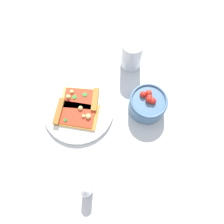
{
  "coord_description": "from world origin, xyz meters",
  "views": [
    {
      "loc": [
        0.29,
        -0.02,
        0.71
      ],
      "look_at": [
        0.04,
        0.06,
        0.03
      ],
      "focal_mm": 32.97,
      "sensor_mm": 36.0,
      "label": 1
    }
  ],
  "objects_px": {
    "pizza_slice_near": "(74,114)",
    "pizza_slice_far": "(83,99)",
    "plate": "(79,110)",
    "soda_glass": "(132,55)",
    "salad_bowl": "(147,104)",
    "pepper_shaker": "(87,191)"
  },
  "relations": [
    {
      "from": "pizza_slice_near",
      "to": "pepper_shaker",
      "type": "xyz_separation_m",
      "value": [
        0.26,
        -0.03,
        0.02
      ]
    },
    {
      "from": "pizza_slice_near",
      "to": "salad_bowl",
      "type": "bearing_deg",
      "value": 78.19
    },
    {
      "from": "pizza_slice_near",
      "to": "soda_glass",
      "type": "height_order",
      "value": "soda_glass"
    },
    {
      "from": "plate",
      "to": "soda_glass",
      "type": "distance_m",
      "value": 0.29
    },
    {
      "from": "pizza_slice_far",
      "to": "pizza_slice_near",
      "type": "bearing_deg",
      "value": -43.77
    },
    {
      "from": "pizza_slice_near",
      "to": "pizza_slice_far",
      "type": "relative_size",
      "value": 1.13
    },
    {
      "from": "plate",
      "to": "salad_bowl",
      "type": "bearing_deg",
      "value": 74.15
    },
    {
      "from": "salad_bowl",
      "to": "pizza_slice_far",
      "type": "bearing_deg",
      "value": -115.31
    },
    {
      "from": "soda_glass",
      "to": "salad_bowl",
      "type": "bearing_deg",
      "value": -3.46
    },
    {
      "from": "soda_glass",
      "to": "pepper_shaker",
      "type": "relative_size",
      "value": 1.68
    },
    {
      "from": "salad_bowl",
      "to": "soda_glass",
      "type": "distance_m",
      "value": 0.2
    },
    {
      "from": "salad_bowl",
      "to": "soda_glass",
      "type": "height_order",
      "value": "soda_glass"
    },
    {
      "from": "pizza_slice_far",
      "to": "soda_glass",
      "type": "distance_m",
      "value": 0.25
    },
    {
      "from": "plate",
      "to": "pizza_slice_far",
      "type": "xyz_separation_m",
      "value": [
        -0.03,
        0.03,
        0.01
      ]
    },
    {
      "from": "plate",
      "to": "salad_bowl",
      "type": "height_order",
      "value": "salad_bowl"
    },
    {
      "from": "plate",
      "to": "pepper_shaker",
      "type": "distance_m",
      "value": 0.28
    },
    {
      "from": "pizza_slice_near",
      "to": "salad_bowl",
      "type": "distance_m",
      "value": 0.27
    },
    {
      "from": "plate",
      "to": "salad_bowl",
      "type": "xyz_separation_m",
      "value": [
        0.07,
        0.24,
        0.03
      ]
    },
    {
      "from": "pizza_slice_near",
      "to": "soda_glass",
      "type": "xyz_separation_m",
      "value": [
        -0.14,
        0.27,
        0.04
      ]
    },
    {
      "from": "pizza_slice_near",
      "to": "plate",
      "type": "bearing_deg",
      "value": 125.47
    },
    {
      "from": "soda_glass",
      "to": "pizza_slice_far",
      "type": "bearing_deg",
      "value": -66.84
    },
    {
      "from": "soda_glass",
      "to": "pepper_shaker",
      "type": "bearing_deg",
      "value": -36.34
    }
  ]
}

